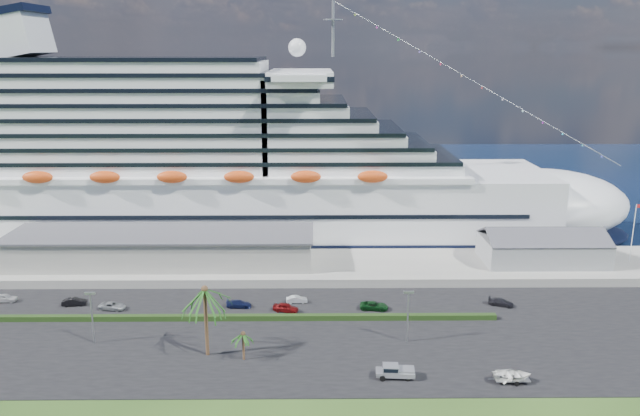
{
  "coord_description": "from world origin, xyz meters",
  "views": [
    {
      "loc": [
        5.83,
        -79.69,
        44.01
      ],
      "look_at": [
        6.8,
        30.0,
        15.72
      ],
      "focal_mm": 35.0,
      "sensor_mm": 36.0,
      "label": 1
    }
  ],
  "objects_px": {
    "cruise_ship": "(198,168)",
    "parked_car_3": "(239,304)",
    "pickup_truck": "(395,371)",
    "boat_trailer": "(512,375)"
  },
  "relations": [
    {
      "from": "cruise_ship",
      "to": "parked_car_3",
      "type": "bearing_deg",
      "value": -71.72
    },
    {
      "from": "parked_car_3",
      "to": "pickup_truck",
      "type": "height_order",
      "value": "pickup_truck"
    },
    {
      "from": "cruise_ship",
      "to": "parked_car_3",
      "type": "xyz_separation_m",
      "value": [
        14.13,
        -42.78,
        -15.94
      ]
    },
    {
      "from": "pickup_truck",
      "to": "cruise_ship",
      "type": "bearing_deg",
      "value": 119.78
    },
    {
      "from": "cruise_ship",
      "to": "parked_car_3",
      "type": "height_order",
      "value": "cruise_ship"
    },
    {
      "from": "boat_trailer",
      "to": "parked_car_3",
      "type": "bearing_deg",
      "value": 147.33
    },
    {
      "from": "parked_car_3",
      "to": "pickup_truck",
      "type": "distance_m",
      "value": 34.09
    },
    {
      "from": "pickup_truck",
      "to": "boat_trailer",
      "type": "distance_m",
      "value": 15.76
    },
    {
      "from": "parked_car_3",
      "to": "cruise_ship",
      "type": "bearing_deg",
      "value": 20.88
    },
    {
      "from": "pickup_truck",
      "to": "boat_trailer",
      "type": "bearing_deg",
      "value": -5.26
    }
  ]
}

